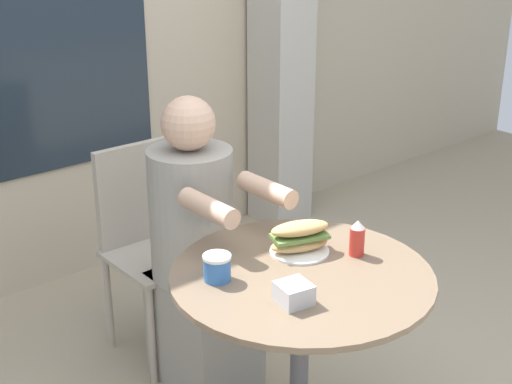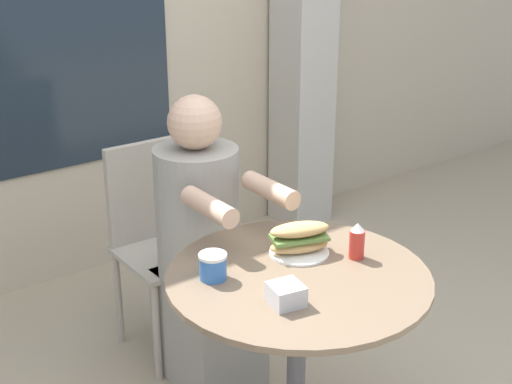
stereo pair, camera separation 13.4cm
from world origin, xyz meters
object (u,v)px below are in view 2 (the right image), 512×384
Objects in this scene: drink_cup at (213,266)px; condiment_bottle at (357,241)px; sandwich_on_plate at (299,240)px; cafe_table at (297,326)px; seated_diner at (204,263)px; diner_chair at (158,228)px.

condiment_bottle reaches higher than drink_cup.
sandwich_on_plate is at bearing 133.66° from condiment_bottle.
cafe_table is 0.71× the size of seated_diner.
diner_chair is at bearing 94.30° from sandwich_on_plate.
diner_chair is 7.26× the size of condiment_bottle.
seated_diner is at bearing 87.22° from cafe_table.
seated_diner reaches higher than drink_cup.
cafe_table is 0.93× the size of diner_chair.
condiment_bottle is (0.44, -0.16, 0.02)m from drink_cup.
drink_cup is 0.71× the size of condiment_bottle.
drink_cup is at bearing 174.89° from sandwich_on_plate.
cafe_table is 6.75× the size of condiment_bottle.
diner_chair is (0.03, 0.92, -0.01)m from cafe_table.
diner_chair is 0.76× the size of seated_diner.
seated_diner is (0.03, 0.58, -0.03)m from cafe_table.
condiment_bottle is (0.22, -0.03, 0.24)m from cafe_table.
cafe_table is at bearing 88.91° from diner_chair.
condiment_bottle is at bearing 101.91° from diner_chair.
sandwich_on_plate is at bearing -5.11° from drink_cup.
seated_diner is at bearing 60.59° from drink_cup.
diner_chair is 1.00m from condiment_bottle.
sandwich_on_plate reaches higher than drink_cup.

